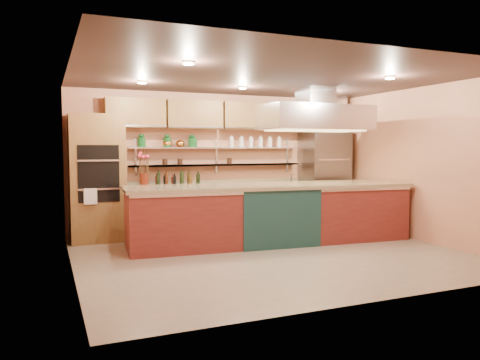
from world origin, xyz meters
name	(u,v)px	position (x,y,z in m)	size (l,w,h in m)	color
floor	(272,255)	(0.00, 0.00, -0.01)	(6.00, 5.00, 0.02)	gray
ceiling	(273,77)	(0.00, 0.00, 2.80)	(6.00, 5.00, 0.02)	black
wall_back	(218,162)	(0.00, 2.50, 1.40)	(6.00, 0.04, 2.80)	tan
wall_front	(376,176)	(0.00, -2.50, 1.40)	(6.00, 0.04, 2.80)	tan
wall_left	(71,171)	(-3.00, 0.00, 1.40)	(0.04, 5.00, 2.80)	tan
wall_right	(419,164)	(3.00, 0.00, 1.40)	(0.04, 5.00, 2.80)	tan
oven_stack	(97,178)	(-2.45, 2.18, 1.15)	(0.95, 0.64, 2.30)	brown
refrigerator	(324,177)	(2.35, 2.14, 1.05)	(0.95, 0.72, 2.10)	slate
back_counter	(221,209)	(-0.05, 2.20, 0.47)	(3.84, 0.64, 0.93)	tan
wall_shelf_lower	(218,165)	(-0.05, 2.37, 1.35)	(3.60, 0.26, 0.03)	silver
wall_shelf_upper	(218,148)	(-0.05, 2.37, 1.70)	(3.60, 0.26, 0.03)	silver
upper_cabinets	(221,116)	(0.00, 2.32, 2.35)	(4.60, 0.36, 0.55)	brown
range_hood	(315,118)	(1.30, 0.84, 2.25)	(2.00, 1.00, 0.45)	silver
ceiling_downlights	(267,81)	(0.00, 0.20, 2.77)	(4.00, 2.80, 0.02)	#FFE5A5
island	(271,214)	(0.40, 0.84, 0.53)	(5.04, 1.10, 1.05)	maroon
flower_vase	(144,181)	(-1.61, 2.15, 1.08)	(0.17, 0.17, 0.29)	#5D1C0E
oil_bottle_cluster	(178,180)	(-0.95, 2.15, 1.07)	(0.90, 0.26, 0.29)	black
kitchen_scale	(256,183)	(0.71, 2.15, 0.98)	(0.16, 0.12, 0.09)	silver
bar_faucet	(291,179)	(1.58, 2.25, 1.03)	(0.03, 0.03, 0.20)	silver
copper_kettle	(180,143)	(-0.84, 2.37, 1.79)	(0.18, 0.18, 0.14)	#C3722D
green_canister	(193,142)	(-0.58, 2.37, 1.81)	(0.15, 0.15, 0.18)	#0E4218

